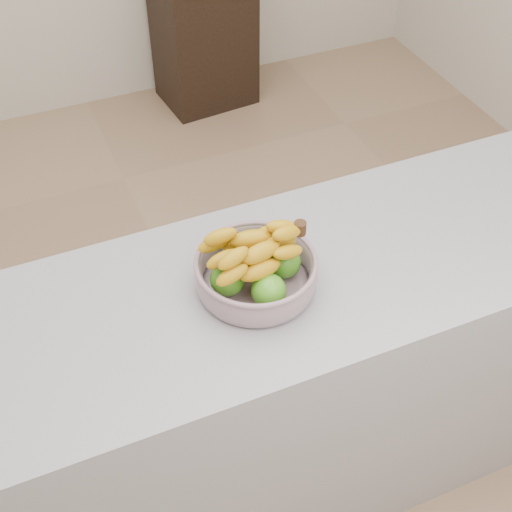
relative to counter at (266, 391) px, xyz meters
The scene contains 4 objects.
ground 0.67m from the counter, 90.00° to the left, with size 4.00×4.00×0.00m, color #96775C.
counter is the anchor object (origin of this frame).
cabinet 2.36m from the counter, 74.22° to the left, with size 0.47×0.38×0.85m, color black.
fruit_bowl 0.51m from the counter, behind, with size 0.29×0.29×0.16m.
Camera 1 is at (-0.50, -1.59, 2.14)m, focal length 50.00 mm.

